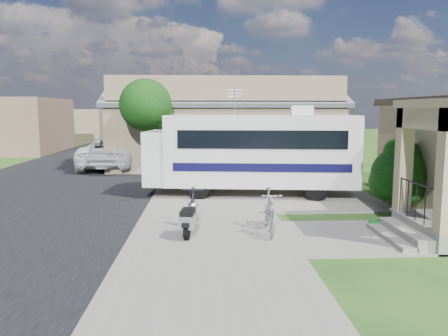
{
  "coord_description": "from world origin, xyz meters",
  "views": [
    {
      "loc": [
        -1.15,
        -11.35,
        3.15
      ],
      "look_at": [
        -0.5,
        2.5,
        1.3
      ],
      "focal_mm": 35.0,
      "sensor_mm": 36.0,
      "label": 1
    }
  ],
  "objects_px": {
    "scooter": "(189,218)",
    "shrub": "(400,173)",
    "motorhome": "(253,151)",
    "bicycle": "(270,213)",
    "pickup_truck": "(115,152)",
    "van": "(131,143)",
    "garden_hose": "(375,225)"
  },
  "relations": [
    {
      "from": "shrub",
      "to": "bicycle",
      "type": "xyz_separation_m",
      "value": [
        -4.5,
        -2.52,
        -0.65
      ]
    },
    {
      "from": "motorhome",
      "to": "garden_hose",
      "type": "distance_m",
      "value": 5.72
    },
    {
      "from": "pickup_truck",
      "to": "van",
      "type": "relative_size",
      "value": 1.07
    },
    {
      "from": "shrub",
      "to": "garden_hose",
      "type": "relative_size",
      "value": 6.24
    },
    {
      "from": "shrub",
      "to": "van",
      "type": "bearing_deg",
      "value": 122.7
    },
    {
      "from": "motorhome",
      "to": "bicycle",
      "type": "relative_size",
      "value": 4.26
    },
    {
      "from": "scooter",
      "to": "shrub",
      "type": "bearing_deg",
      "value": 28.4
    },
    {
      "from": "motorhome",
      "to": "bicycle",
      "type": "bearing_deg",
      "value": -85.45
    },
    {
      "from": "pickup_truck",
      "to": "van",
      "type": "distance_m",
      "value": 6.84
    },
    {
      "from": "pickup_truck",
      "to": "garden_hose",
      "type": "distance_m",
      "value": 15.91
    },
    {
      "from": "shrub",
      "to": "motorhome",
      "type": "bearing_deg",
      "value": 148.85
    },
    {
      "from": "scooter",
      "to": "bicycle",
      "type": "xyz_separation_m",
      "value": [
        2.03,
        0.14,
        0.07
      ]
    },
    {
      "from": "pickup_truck",
      "to": "garden_hose",
      "type": "height_order",
      "value": "pickup_truck"
    },
    {
      "from": "bicycle",
      "to": "pickup_truck",
      "type": "xyz_separation_m",
      "value": [
        -6.5,
        13.2,
        0.3
      ]
    },
    {
      "from": "motorhome",
      "to": "garden_hose",
      "type": "bearing_deg",
      "value": -53.48
    },
    {
      "from": "shrub",
      "to": "scooter",
      "type": "distance_m",
      "value": 7.09
    },
    {
      "from": "shrub",
      "to": "pickup_truck",
      "type": "relative_size",
      "value": 0.38
    },
    {
      "from": "motorhome",
      "to": "shrub",
      "type": "distance_m",
      "value": 5.11
    },
    {
      "from": "shrub",
      "to": "scooter",
      "type": "xyz_separation_m",
      "value": [
        -6.53,
        -2.66,
        -0.72
      ]
    },
    {
      "from": "pickup_truck",
      "to": "van",
      "type": "xyz_separation_m",
      "value": [
        -0.25,
        6.84,
        -0.02
      ]
    },
    {
      "from": "motorhome",
      "to": "shrub",
      "type": "height_order",
      "value": "motorhome"
    },
    {
      "from": "scooter",
      "to": "garden_hose",
      "type": "distance_m",
      "value": 5.0
    },
    {
      "from": "motorhome",
      "to": "pickup_truck",
      "type": "relative_size",
      "value": 1.27
    },
    {
      "from": "motorhome",
      "to": "garden_hose",
      "type": "relative_size",
      "value": 20.77
    },
    {
      "from": "pickup_truck",
      "to": "shrub",
      "type": "bearing_deg",
      "value": 137.69
    },
    {
      "from": "scooter",
      "to": "bicycle",
      "type": "distance_m",
      "value": 2.04
    },
    {
      "from": "pickup_truck",
      "to": "van",
      "type": "bearing_deg",
      "value": -86.05
    },
    {
      "from": "bicycle",
      "to": "shrub",
      "type": "bearing_deg",
      "value": 31.07
    },
    {
      "from": "van",
      "to": "shrub",
      "type": "bearing_deg",
      "value": -53.5
    },
    {
      "from": "motorhome",
      "to": "shrub",
      "type": "bearing_deg",
      "value": -25.03
    },
    {
      "from": "scooter",
      "to": "motorhome",
      "type": "bearing_deg",
      "value": 73.89
    },
    {
      "from": "shrub",
      "to": "bicycle",
      "type": "relative_size",
      "value": 1.28
    }
  ]
}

